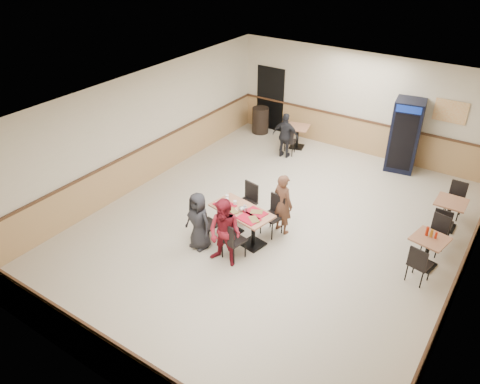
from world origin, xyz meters
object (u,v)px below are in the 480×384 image
Objects in this scene: side_table_far at (449,210)px; back_table at (298,134)px; pepsi_cooler at (405,135)px; diner_woman_left at (199,221)px; diner_woman_right at (225,233)px; main_table at (242,220)px; diner_man_opposite at (283,204)px; side_table_near at (428,247)px; trash_bin at (260,120)px; lone_diner at (285,136)px.

back_table is (-4.91, 1.92, -0.01)m from side_table_far.
pepsi_cooler is at bearing 128.30° from side_table_far.
diner_woman_right reaches higher than diner_woman_left.
diner_woman_right is (0.79, -0.14, 0.09)m from diner_woman_left.
main_table is 4.75m from side_table_far.
diner_woman_right is at bearing -3.25° from diner_woman_left.
pepsi_cooler reaches higher than diner_man_opposite.
diner_woman_left reaches higher than side_table_far.
pepsi_cooler is at bearing 74.88° from diner_woman_left.
back_table is at bearing 143.67° from side_table_near.
pepsi_cooler reaches higher than diner_woman_left.
diner_woman_left is 0.81m from diner_woman_right.
side_table_near is 6.06m from back_table.
side_table_near is 1.09× the size of side_table_far.
trash_bin is (-3.38, 4.51, -0.30)m from diner_man_opposite.
main_table is at bearing -118.82° from pepsi_cooler.
diner_woman_right reaches higher than diner_man_opposite.
side_table_near is at bearing 142.02° from lone_diner.
diner_man_opposite is 3.83m from lone_diner.
diner_woman_right is 1.93× the size of back_table.
diner_woman_right is 4.13m from side_table_near.
trash_bin is at bearing 171.02° from pepsi_cooler.
diner_man_opposite is at bearing -66.41° from back_table.
side_table_near is at bearing 33.04° from diner_woman_left.
trash_bin is (-1.56, 0.35, -0.03)m from back_table.
pepsi_cooler reaches higher than back_table.
diner_woman_left reaches higher than main_table.
pepsi_cooler reaches higher than side_table_far.
lone_diner reaches higher than diner_woman_left.
diner_woman_right reaches higher than trash_bin.
back_table is at bearing 158.64° from side_table_far.
back_table is (-1.22, 4.92, -0.04)m from main_table.
pepsi_cooler is (1.86, 5.31, 0.52)m from main_table.
side_table_near is (3.47, 2.23, -0.29)m from diner_woman_right.
pepsi_cooler is (1.27, 4.55, 0.29)m from diner_man_opposite.
side_table_near is (3.07, 0.57, -0.26)m from diner_man_opposite.
diner_man_opposite reaches higher than lone_diner.
diner_woman_left is 1.70× the size of back_table.
side_table_far is at bearing -61.21° from pepsi_cooler.
back_table is (-4.88, 3.59, -0.00)m from side_table_near.
back_table is at bearing -51.39° from diner_man_opposite.
pepsi_cooler is at bearing 0.53° from trash_bin.
diner_woman_left is 5.72m from back_table.
diner_woman_left is 4.93m from lone_diner.
diner_man_opposite is at bearing 110.20° from lone_diner.
diner_woman_right reaches higher than side_table_far.
main_table is 4.31m from lone_diner.
diner_woman_right is at bearing -131.84° from side_table_far.
pepsi_cooler reaches higher than trash_bin.
side_table_far is at bearing -129.08° from diner_man_opposite.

